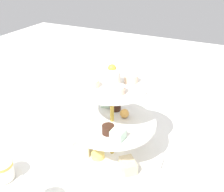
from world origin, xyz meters
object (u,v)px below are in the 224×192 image
tiered_serving_stand (112,129)px  water_glass_tall_right (112,92)px  teacup_with_saucer (2,171)px  butter_knife_right (24,126)px  butter_knife_left (220,143)px

tiered_serving_stand → water_glass_tall_right: size_ratio=2.31×
teacup_with_saucer → butter_knife_right: (-0.20, -0.12, -0.02)m
water_glass_tall_right → teacup_with_saucer: water_glass_tall_right is taller
teacup_with_saucer → butter_knife_left: bearing=130.1°
tiered_serving_stand → butter_knife_left: 0.33m
water_glass_tall_right → butter_knife_right: (0.24, -0.20, -0.06)m
butter_knife_left → butter_knife_right: (0.18, -0.58, 0.00)m
butter_knife_right → water_glass_tall_right: bearing=142.6°
teacup_with_saucer → tiered_serving_stand: bearing=134.9°
teacup_with_saucer → butter_knife_right: bearing=-149.8°
water_glass_tall_right → teacup_with_saucer: 0.45m
teacup_with_saucer → butter_knife_left: (-0.39, 0.46, -0.02)m
teacup_with_saucer → water_glass_tall_right: bearing=169.5°
butter_knife_left → teacup_with_saucer: bearing=103.7°
water_glass_tall_right → butter_knife_left: water_glass_tall_right is taller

